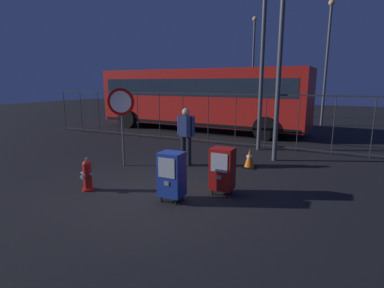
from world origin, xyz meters
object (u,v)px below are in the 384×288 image
pedestrian (186,133)px  newspaper_box_secondary (172,174)px  newspaper_box_primary (222,169)px  street_light_near_left (264,29)px  bus_near (200,96)px  street_light_far_left (327,54)px  street_light_near_right (281,33)px  fire_hydrant (87,175)px  traffic_cone (249,159)px  street_light_far_right (253,60)px  stop_sign (121,111)px

pedestrian → newspaper_box_secondary: bearing=-69.2°
newspaper_box_primary → street_light_near_left: street_light_near_left is taller
bus_near → street_light_far_left: (5.52, 4.38, 2.15)m
street_light_near_left → street_light_near_right: 1.59m
pedestrian → newspaper_box_primary: bearing=-45.0°
fire_hydrant → pedestrian: pedestrian is taller
newspaper_box_primary → traffic_cone: size_ratio=1.92×
street_light_far_left → street_light_far_right: 5.09m
stop_sign → street_light_near_left: street_light_near_left is taller
fire_hydrant → street_light_near_left: bearing=67.2°
pedestrian → street_light_far_left: bearing=73.7°
newspaper_box_primary → pedestrian: (-1.76, 1.76, 0.38)m
newspaper_box_primary → stop_sign: stop_sign is taller
street_light_far_left → fire_hydrant: bearing=-107.1°
newspaper_box_secondary → pedestrian: 2.78m
street_light_near_right → street_light_near_left: bearing=121.7°
fire_hydrant → street_light_near_right: bearing=54.2°
stop_sign → newspaper_box_primary: bearing=-15.0°
street_light_near_left → street_light_near_right: (0.81, -1.32, -0.35)m
traffic_cone → pedestrian: bearing=-162.8°
street_light_far_left → newspaper_box_secondary: bearing=-99.2°
newspaper_box_secondary → pedestrian: pedestrian is taller
stop_sign → pedestrian: 1.93m
pedestrian → bus_near: bus_near is taller
bus_near → street_light_near_left: size_ratio=1.49×
street_light_near_right → street_light_far_left: size_ratio=0.97×
traffic_cone → street_light_far_left: bearing=82.3°
street_light_far_left → street_light_near_right: bearing=-95.7°
newspaper_box_secondary → traffic_cone: newspaper_box_secondary is taller
stop_sign → street_light_far_left: street_light_far_left is taller
street_light_near_right → street_light_far_right: (-3.70, 11.19, 0.08)m
newspaper_box_secondary → bus_near: bus_near is taller
traffic_cone → street_light_far_left: size_ratio=0.08×
street_light_near_left → street_light_far_right: (-2.89, 9.88, -0.27)m
traffic_cone → bus_near: bus_near is taller
street_light_far_left → pedestrian: bearing=-106.3°
traffic_cone → street_light_near_right: bearing=66.7°
fire_hydrant → street_light_far_left: street_light_far_left is taller
street_light_near_left → street_light_near_right: bearing=-58.3°
newspaper_box_secondary → street_light_far_right: 15.96m
pedestrian → street_light_near_right: (2.23, 1.66, 2.82)m
newspaper_box_primary → bus_near: (-4.16, 8.05, 1.14)m
stop_sign → street_light_far_left: size_ratio=0.34×
street_light_near_left → fire_hydrant: bearing=-112.8°
street_light_far_right → stop_sign: bearing=-90.5°
street_light_near_left → pedestrian: bearing=-115.4°
fire_hydrant → traffic_cone: 4.38m
stop_sign → street_light_far_right: 13.90m
newspaper_box_secondary → street_light_near_right: 5.46m
stop_sign → traffic_cone: (3.34, 1.40, -1.34)m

